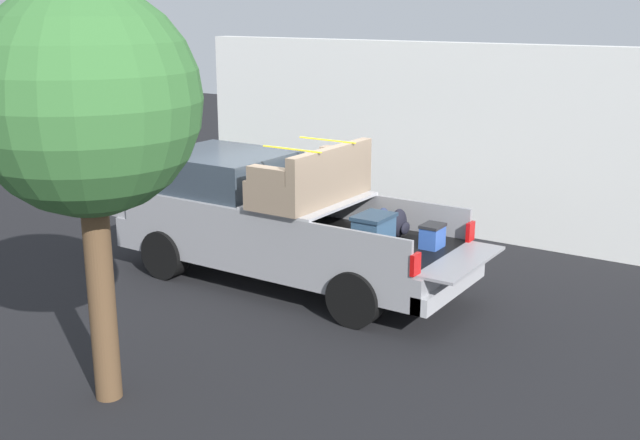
# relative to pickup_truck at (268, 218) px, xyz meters

# --- Properties ---
(ground_plane) EXTENTS (40.00, 40.00, 0.00)m
(ground_plane) POSITION_rel_pickup_truck_xyz_m (-0.37, -0.00, -0.98)
(ground_plane) COLOR black
(pickup_truck) EXTENTS (6.05, 2.06, 2.23)m
(pickup_truck) POSITION_rel_pickup_truck_xyz_m (0.00, 0.00, 0.00)
(pickup_truck) COLOR gray
(pickup_truck) RESTS_ON ground_plane
(building_facade) EXTENTS (10.90, 0.36, 3.54)m
(building_facade) POSITION_rel_pickup_truck_xyz_m (-1.17, -4.03, 0.79)
(building_facade) COLOR white
(building_facade) RESTS_ON ground_plane
(tree_background) EXTENTS (2.33, 2.33, 4.42)m
(tree_background) POSITION_rel_pickup_truck_xyz_m (-0.86, 4.09, 2.25)
(tree_background) COLOR brown
(tree_background) RESTS_ON ground_plane
(trash_can) EXTENTS (0.60, 0.60, 0.98)m
(trash_can) POSITION_rel_pickup_truck_xyz_m (3.97, -2.99, -0.48)
(trash_can) COLOR #1E592D
(trash_can) RESTS_ON ground_plane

